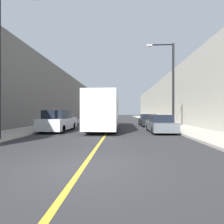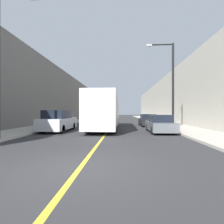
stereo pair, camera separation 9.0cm
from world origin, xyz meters
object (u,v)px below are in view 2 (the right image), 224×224
object	(u,v)px
car_right_near	(160,124)
car_right_mid	(148,120)
bus	(105,111)
street_lamp_right	(171,81)
street_lamp_left	(2,58)
parked_suv_left	(58,121)

from	to	relation	value
car_right_near	car_right_mid	xyz separation A→B (m)	(-0.02, 6.77, -0.00)
bus	street_lamp_right	xyz separation A→B (m)	(6.04, -1.14, 2.71)
car_right_mid	street_lamp_left	bearing A→B (deg)	-130.03
bus	parked_suv_left	bearing A→B (deg)	-154.87
car_right_near	street_lamp_left	world-z (taller)	street_lamp_left
street_lamp_left	street_lamp_right	size ratio (longest dim) A/B	1.06
parked_suv_left	street_lamp_left	distance (m)	6.91
parked_suv_left	car_right_near	bearing A→B (deg)	-2.80
car_right_near	street_lamp_left	xyz separation A→B (m)	(-10.02, -5.13, 4.10)
street_lamp_left	bus	bearing A→B (deg)	55.06
car_right_mid	parked_suv_left	bearing A→B (deg)	-144.15
street_lamp_right	parked_suv_left	bearing A→B (deg)	-175.91
parked_suv_left	street_lamp_right	world-z (taller)	street_lamp_right
parked_suv_left	street_lamp_left	bearing A→B (deg)	-102.42
bus	street_lamp_right	bearing A→B (deg)	-10.71
parked_suv_left	car_right_near	distance (m)	8.81
bus	car_right_mid	bearing A→B (deg)	42.95
car_right_mid	street_lamp_left	world-z (taller)	street_lamp_left
car_right_mid	bus	bearing A→B (deg)	-137.05
parked_suv_left	street_lamp_right	size ratio (longest dim) A/B	0.64
street_lamp_right	car_right_near	bearing A→B (deg)	-136.48
parked_suv_left	street_lamp_left	xyz separation A→B (m)	(-1.23, -5.56, 3.90)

